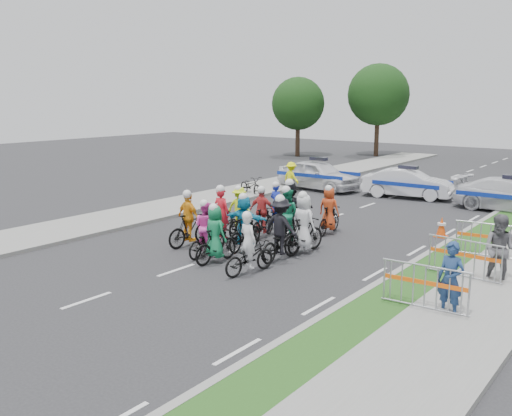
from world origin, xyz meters
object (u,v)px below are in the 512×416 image
Objects in this scene: police_car_1 at (408,183)px; marshal_hiviz at (291,177)px; rider_1 at (216,239)px; rider_3 at (189,225)px; spectator_0 at (451,280)px; tree_0 at (298,104)px; rider_0 at (249,253)px; parked_bike at (251,186)px; rider_10 at (240,213)px; barrier_1 at (464,261)px; rider_4 at (281,235)px; barrier_2 at (490,242)px; rider_13 at (329,215)px; rider_6 at (222,224)px; rider_9 at (263,218)px; rider_8 at (287,222)px; police_car_0 at (318,175)px; rider_12 at (277,212)px; rider_5 at (245,226)px; rider_11 at (290,213)px; rider_2 at (206,235)px; spectator_1 at (501,250)px; barrier_0 at (425,289)px; rider_7 at (304,229)px; tree_3 at (378,95)px; cone_0 at (441,227)px.

marshal_hiviz is at bearing 100.54° from police_car_1.
rider_3 is at bearing -21.51° from rider_1.
tree_0 is at bearing 139.81° from spectator_0.
parked_bike is (-7.56, 9.99, -0.10)m from rider_0.
spectator_0 is (8.71, -3.59, 0.19)m from rider_10.
rider_10 is 0.86× the size of barrier_1.
rider_4 reaches higher than barrier_2.
rider_3 is 1.06× the size of rider_13.
spectator_0 is at bearing 166.89° from rider_6.
rider_3 is at bearing 51.39° from rider_9.
spectator_0 is at bearing 166.11° from rider_4.
spectator_0 is at bearing 145.04° from rider_8.
marshal_hiviz is (-0.68, -1.52, 0.00)m from police_car_0.
rider_12 is at bearing -93.34° from rider_6.
rider_5 is (1.70, 0.70, 0.06)m from rider_3.
rider_11 is at bearing -147.84° from rider_9.
rider_0 is 1.03× the size of rider_2.
rider_1 is at bearing -141.67° from barrier_2.
rider_11 is at bearing -147.08° from police_car_0.
rider_1 is at bearing 109.91° from rider_12.
barrier_0 is (-0.82, -3.01, -0.37)m from spectator_1.
rider_3 is 0.93× the size of barrier_2.
rider_2 is 7.35m from barrier_1.
rider_13 is (2.77, 1.54, 0.03)m from rider_10.
police_car_0 is at bearing -63.47° from rider_11.
rider_0 is 2.67m from rider_7.
rider_6 is (-2.66, 0.46, -0.12)m from rider_4.
parked_bike is (-5.02, 5.00, -0.10)m from rider_12.
marshal_hiviz is (-5.58, 8.72, 0.04)m from rider_8.
barrier_1 is (4.82, 0.18, -0.20)m from rider_7.
rider_13 reaches higher than barrier_0.
tree_0 is (-20.70, 26.98, 3.63)m from barrier_0.
barrier_2 is at bearing 179.80° from rider_10.
barrier_1 is (-0.82, -0.20, -0.37)m from spectator_1.
tree_0 is 0.86× the size of tree_3.
rider_4 is 31.53m from tree_3.
police_car_0 is (-5.85, 13.52, 0.18)m from rider_0.
rider_7 is 0.96× the size of rider_11.
rider_12 is 0.88× the size of barrier_2.
barrier_1 is at bearing -174.29° from rider_6.
barrier_1 is at bearing -99.20° from parked_bike.
rider_13 reaches higher than marshal_hiviz.
cone_0 is at bearing -118.37° from police_car_0.
marshal_hiviz is at bearing -6.77° from parked_bike.
marshal_hiviz is 2.28m from parked_bike.
rider_11 is 7.20m from spectator_1.
barrier_2 is (7.00, 4.63, -0.10)m from rider_2.
rider_1 reaches higher than rider_12.
rider_8 reaches higher than cone_0.
tree_3 reaches higher than rider_13.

